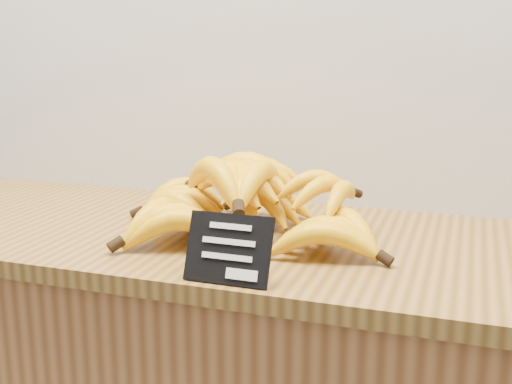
# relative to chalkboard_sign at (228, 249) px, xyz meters

# --- Properties ---
(counter_top) EXTENTS (1.58, 0.54, 0.03)m
(counter_top) POSITION_rel_chalkboard_sign_xyz_m (-0.02, 0.23, -0.06)
(counter_top) COLOR olive
(counter_top) RESTS_ON counter
(chalkboard_sign) EXTENTS (0.13, 0.04, 0.10)m
(chalkboard_sign) POSITION_rel_chalkboard_sign_xyz_m (0.00, 0.00, 0.00)
(chalkboard_sign) COLOR black
(chalkboard_sign) RESTS_ON counter_top
(banana_pile) EXTENTS (0.51, 0.41, 0.13)m
(banana_pile) POSITION_rel_chalkboard_sign_xyz_m (-0.06, 0.24, 0.01)
(banana_pile) COLOR yellow
(banana_pile) RESTS_ON counter_top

